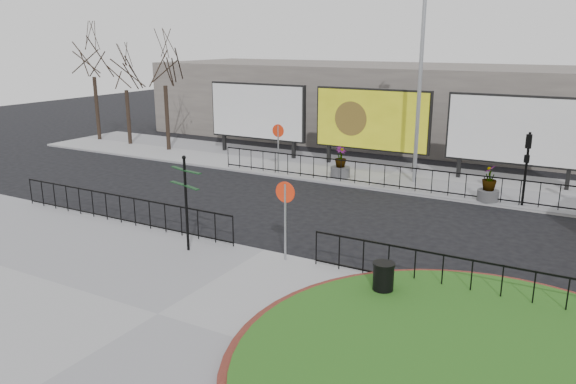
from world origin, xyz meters
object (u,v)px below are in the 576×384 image
Objects in this scene: litter_bin at (383,280)px; planter_c at (489,186)px; lamp_post at (420,81)px; fingerpost_sign at (186,194)px; billboard_mid at (371,120)px; planter_a at (340,166)px.

planter_c is (0.65, 10.79, 0.14)m from litter_bin.
lamp_post is 13.05m from fingerpost_sign.
billboard_mid is at bearing 107.10° from fingerpost_sign.
planter_c is (7.10, -0.79, 0.07)m from planter_a.
lamp_post is 6.16× the size of planter_a.
lamp_post is 9.59× the size of litter_bin.
lamp_post reaches higher than fingerpost_sign.
litter_bin is 13.26m from planter_a.
planter_a is 0.98× the size of planter_c.
lamp_post is 2.99× the size of fingerpost_sign.
fingerpost_sign is 11.48m from planter_a.
lamp_post is at bearing 103.58° from litter_bin.
billboard_mid is at bearing 112.67° from litter_bin.
lamp_post reaches higher than planter_c.
litter_bin is at bearing -67.33° from billboard_mid.
billboard_mid is 6.44× the size of litter_bin.
planter_a is at bearing 108.76° from fingerpost_sign.
planter_c is at bearing 86.56° from litter_bin.
fingerpost_sign is at bearing -90.82° from planter_a.
billboard_mid is at bearing 146.75° from lamp_post.
billboard_mid is 14.21m from fingerpost_sign.
billboard_mid reaches higher than litter_bin.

